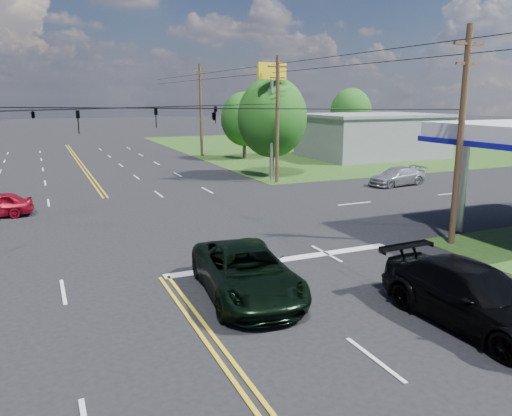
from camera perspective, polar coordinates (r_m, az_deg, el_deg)
name	(u,v)px	position (r m, az deg, el deg)	size (l,w,h in m)	color
ground	(127,227)	(26.47, -14.55, -2.11)	(280.00, 280.00, 0.00)	black
grass_ne	(347,146)	(69.61, 10.38, 7.04)	(46.00, 48.00, 0.03)	#263E14
stop_bar	(284,260)	(20.57, 3.25, -5.95)	(10.00, 0.50, 0.02)	silver
retail_ne	(372,137)	(56.79, 13.07, 7.93)	(14.00, 10.00, 4.40)	slate
pole_se	(461,135)	(23.58, 22.34, 7.73)	(1.60, 0.28, 9.50)	#3C2919
pole_ne	(277,118)	(38.32, 2.45, 10.18)	(1.60, 0.28, 9.50)	#3C2919
pole_right_far	(201,109)	(55.98, -6.33, 11.15)	(1.60, 0.28, 10.00)	#3C2919
span_wire_signals	(120,108)	(25.65, -15.30, 10.96)	(26.00, 18.00, 1.13)	black
power_lines	(124,49)	(23.76, -14.90, 17.18)	(26.04, 100.00, 0.64)	black
tree_right_a	(272,117)	(41.45, 1.85, 10.31)	(5.70, 5.70, 8.18)	#3C2919
tree_right_b	(244,119)	(53.45, -1.35, 10.14)	(4.94, 4.94, 7.09)	#3C2919
tree_far_r	(351,112)	(67.12, 10.79, 10.71)	(5.32, 5.32, 7.63)	#3C2919
pickup_dkgreen	(247,272)	(16.76, -1.09, -7.30)	(2.78, 6.03, 1.68)	black
suv_black	(473,296)	(16.00, 23.59, -9.23)	(2.47, 6.07, 1.76)	black
sedan_far	(397,176)	(39.04, 15.85, 3.52)	(1.92, 4.72, 1.37)	#ABACB0
polesign_ne	(272,88)	(39.19, 1.82, 13.56)	(2.50, 0.56, 9.05)	#A5A5AA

